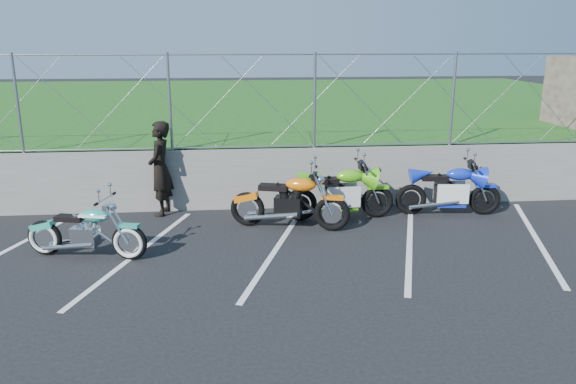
{
  "coord_description": "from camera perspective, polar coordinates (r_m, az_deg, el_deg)",
  "views": [
    {
      "loc": [
        -0.7,
        -8.25,
        3.58
      ],
      "look_at": [
        0.22,
        1.3,
        0.94
      ],
      "focal_mm": 35.0,
      "sensor_mm": 36.0,
      "label": 1
    }
  ],
  "objects": [
    {
      "name": "grass_field",
      "position": [
        21.95,
        -3.68,
        7.71
      ],
      "size": [
        30.0,
        20.0,
        1.3
      ],
      "primitive_type": "cube",
      "color": "#1A4B14",
      "rests_on": "ground"
    },
    {
      "name": "sportbike_green",
      "position": [
        11.39,
        5.41,
        -0.31
      ],
      "size": [
        2.26,
        0.81,
        1.17
      ],
      "rotation": [
        0.0,
        0.0,
        0.04
      ],
      "color": "black",
      "rests_on": "ground"
    },
    {
      "name": "parking_lines",
      "position": [
        10.09,
        5.71,
        -5.42
      ],
      "size": [
        18.29,
        4.31,
        0.01
      ],
      "color": "silver",
      "rests_on": "ground"
    },
    {
      "name": "chain_link_fence",
      "position": [
        11.84,
        -2.13,
        9.2
      ],
      "size": [
        28.0,
        0.03,
        2.0
      ],
      "color": "gray",
      "rests_on": "retaining_wall"
    },
    {
      "name": "cruiser_turquoise",
      "position": [
        9.96,
        -19.7,
        -3.99
      ],
      "size": [
        2.09,
        0.73,
        1.06
      ],
      "rotation": [
        0.0,
        0.0,
        -0.24
      ],
      "color": "black",
      "rests_on": "ground"
    },
    {
      "name": "ground",
      "position": [
        9.02,
        -0.63,
        -7.98
      ],
      "size": [
        90.0,
        90.0,
        0.0
      ],
      "primitive_type": "plane",
      "color": "black",
      "rests_on": "ground"
    },
    {
      "name": "person_standing",
      "position": [
        11.84,
        -12.86,
        2.33
      ],
      "size": [
        0.56,
        0.77,
        1.96
      ],
      "primitive_type": "imported",
      "rotation": [
        0.0,
        0.0,
        -1.71
      ],
      "color": "black",
      "rests_on": "ground"
    },
    {
      "name": "naked_orange",
      "position": [
        10.78,
        0.29,
        -1.18
      ],
      "size": [
        2.29,
        0.9,
        1.17
      ],
      "rotation": [
        0.0,
        0.0,
        -0.28
      ],
      "color": "black",
      "rests_on": "ground"
    },
    {
      "name": "retaining_wall",
      "position": [
        12.13,
        -2.06,
        1.42
      ],
      "size": [
        30.0,
        0.22,
        1.3
      ],
      "primitive_type": "cube",
      "color": "slate",
      "rests_on": "ground"
    },
    {
      "name": "sportbike_blue",
      "position": [
        12.11,
        16.12,
        0.01
      ],
      "size": [
        2.18,
        0.78,
        1.13
      ],
      "rotation": [
        0.0,
        0.0,
        -0.11
      ],
      "color": "black",
      "rests_on": "ground"
    }
  ]
}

